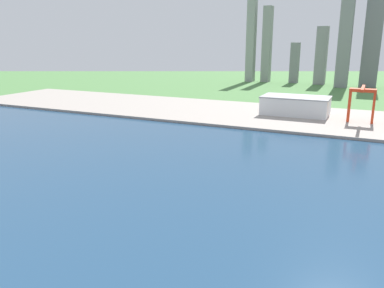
# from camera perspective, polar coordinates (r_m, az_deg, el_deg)

# --- Properties ---
(ground_plane) EXTENTS (2400.00, 2400.00, 0.00)m
(ground_plane) POSITION_cam_1_polar(r_m,az_deg,el_deg) (230.22, 10.34, -5.12)
(ground_plane) COLOR #4D7F43
(water_bay) EXTENTS (840.00, 360.00, 0.15)m
(water_bay) POSITION_cam_1_polar(r_m,az_deg,el_deg) (177.11, 5.25, -11.24)
(water_bay) COLOR navy
(water_bay) RESTS_ON ground
(industrial_pier) EXTENTS (840.00, 140.00, 2.50)m
(industrial_pier) POSITION_cam_1_polar(r_m,az_deg,el_deg) (410.83, 17.19, 3.50)
(industrial_pier) COLOR #A1988E
(industrial_pier) RESTS_ON ground
(port_crane_red) EXTENTS (23.48, 42.28, 34.23)m
(port_crane_red) POSITION_cam_1_polar(r_m,az_deg,el_deg) (398.02, 23.55, 6.39)
(port_crane_red) COLOR red
(port_crane_red) RESTS_ON industrial_pier
(warehouse_main) EXTENTS (68.07, 39.06, 18.94)m
(warehouse_main) POSITION_cam_1_polar(r_m,az_deg,el_deg) (422.79, 14.82, 5.47)
(warehouse_main) COLOR white
(warehouse_main) RESTS_ON industrial_pier
(distant_skyline) EXTENTS (340.60, 77.38, 158.14)m
(distant_skyline) POSITION_cam_1_polar(r_m,az_deg,el_deg) (734.28, 21.53, 12.76)
(distant_skyline) COLOR gray
(distant_skyline) RESTS_ON ground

